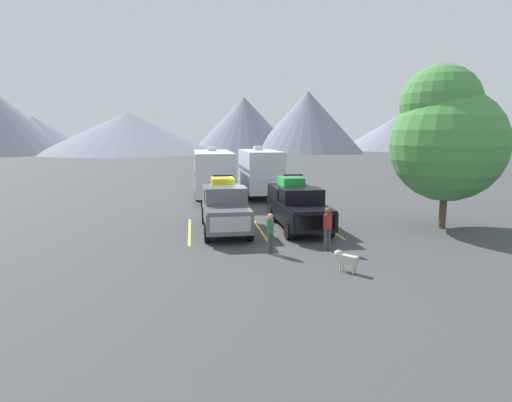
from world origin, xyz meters
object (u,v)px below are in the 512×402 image
(person_b, at_px, (328,226))
(dog, at_px, (345,258))
(pickup_truck_b, at_px, (297,204))
(camper_trailer_b, at_px, (260,170))
(person_a, at_px, (270,230))
(pickup_truck_a, at_px, (225,206))
(camper_trailer_a, at_px, (213,172))

(person_b, relative_size, dog, 2.18)
(pickup_truck_b, height_order, camper_trailer_b, camper_trailer_b)
(camper_trailer_b, bearing_deg, person_a, -97.68)
(pickup_truck_b, relative_size, person_b, 3.37)
(pickup_truck_b, height_order, dog, pickup_truck_b)
(pickup_truck_a, distance_m, person_b, 5.54)
(camper_trailer_a, distance_m, person_b, 14.74)
(pickup_truck_a, relative_size, camper_trailer_a, 0.59)
(camper_trailer_b, height_order, person_a, camper_trailer_b)
(pickup_truck_a, height_order, camper_trailer_b, camper_trailer_b)
(pickup_truck_b, relative_size, camper_trailer_b, 0.74)
(pickup_truck_a, relative_size, person_a, 3.48)
(person_b, bearing_deg, camper_trailer_b, 91.35)
(pickup_truck_b, relative_size, camper_trailer_a, 0.63)
(person_b, bearing_deg, dog, -95.54)
(camper_trailer_b, bearing_deg, dog, -89.69)
(person_b, bearing_deg, camper_trailer_a, 104.88)
(pickup_truck_b, relative_size, dog, 7.37)
(camper_trailer_a, distance_m, person_a, 14.41)
(pickup_truck_a, distance_m, pickup_truck_b, 3.54)
(pickup_truck_a, distance_m, camper_trailer_a, 10.16)
(pickup_truck_a, relative_size, dog, 6.93)
(pickup_truck_b, height_order, camper_trailer_a, camper_trailer_a)
(pickup_truck_b, bearing_deg, camper_trailer_b, 90.76)
(camper_trailer_a, bearing_deg, camper_trailer_b, 5.76)
(pickup_truck_b, bearing_deg, camper_trailer_a, 109.55)
(pickup_truck_a, bearing_deg, camper_trailer_b, 72.00)
(pickup_truck_b, xyz_separation_m, person_b, (0.20, -4.15, -0.17))
(camper_trailer_b, relative_size, person_a, 4.99)
(camper_trailer_a, distance_m, dog, 17.22)
(camper_trailer_a, height_order, person_b, camper_trailer_a)
(pickup_truck_a, relative_size, pickup_truck_b, 0.94)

